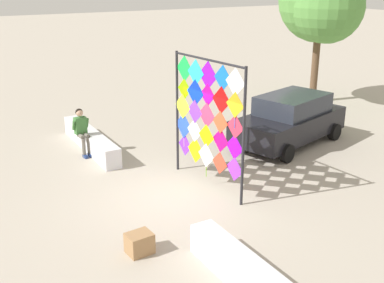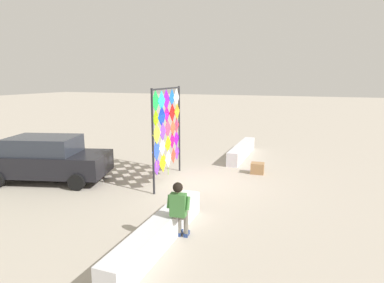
{
  "view_description": "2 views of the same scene",
  "coord_description": "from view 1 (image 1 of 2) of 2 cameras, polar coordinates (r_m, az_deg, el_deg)",
  "views": [
    {
      "loc": [
        9.68,
        -5.04,
        5.32
      ],
      "look_at": [
        -0.11,
        0.66,
        1.34
      ],
      "focal_mm": 44.76,
      "sensor_mm": 36.0,
      "label": 1
    },
    {
      "loc": [
        -10.31,
        -3.6,
        3.69
      ],
      "look_at": [
        -0.54,
        0.09,
        1.62
      ],
      "focal_mm": 29.88,
      "sensor_mm": 36.0,
      "label": 2
    }
  ],
  "objects": [
    {
      "name": "ground",
      "position": [
        12.14,
        -2.45,
        -6.66
      ],
      "size": [
        120.0,
        120.0,
        0.0
      ],
      "primitive_type": "plane",
      "color": "#ADA393"
    },
    {
      "name": "plaza_ledge_left",
      "position": [
        15.61,
        -11.99,
        0.15
      ],
      "size": [
        4.05,
        0.49,
        0.61
      ],
      "primitive_type": "cube",
      "color": "silver",
      "rests_on": "ground"
    },
    {
      "name": "kite_display_rack",
      "position": [
        12.13,
        1.81,
        3.32
      ],
      "size": [
        2.84,
        0.33,
        3.39
      ],
      "color": "#232328",
      "rests_on": "ground"
    },
    {
      "name": "seated_vendor",
      "position": [
        15.03,
        -13.0,
        1.53
      ],
      "size": [
        0.66,
        0.54,
        1.45
      ],
      "color": "#666056",
      "rests_on": "ground"
    },
    {
      "name": "parked_car",
      "position": [
        15.97,
        11.59,
        2.6
      ],
      "size": [
        2.87,
        4.53,
        1.63
      ],
      "color": "black",
      "rests_on": "ground"
    },
    {
      "name": "cardboard_box_large",
      "position": [
        9.86,
        -6.27,
        -11.96
      ],
      "size": [
        0.45,
        0.53,
        0.43
      ],
      "primitive_type": "cube",
      "rotation": [
        0.0,
        0.0,
        0.08
      ],
      "color": "#9E754C",
      "rests_on": "ground"
    },
    {
      "name": "tree_broadleaf",
      "position": [
        20.9,
        15.37,
        15.65
      ],
      "size": [
        3.94,
        3.51,
        6.04
      ],
      "color": "brown",
      "rests_on": "ground"
    }
  ]
}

